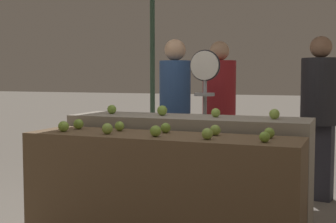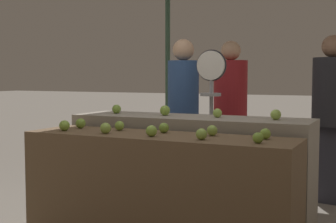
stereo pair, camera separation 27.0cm
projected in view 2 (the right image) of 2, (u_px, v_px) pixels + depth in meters
The scene contains 20 objects.
display_counter_front at pixel (158, 194), 3.48m from camera, with size 2.06×0.55×0.89m, color brown.
display_counter_back at pixel (189, 173), 4.02m from camera, with size 2.06×0.55×0.98m, color gray.
apple_front_0 at pixel (64, 126), 3.68m from camera, with size 0.08×0.08×0.08m, color #84AD3D.
apple_front_1 at pixel (106, 128), 3.51m from camera, with size 0.08×0.08×0.08m, color #8EB247.
apple_front_2 at pixel (151, 131), 3.34m from camera, with size 0.08×0.08×0.08m, color #84AD3D.
apple_front_3 at pixel (201, 134), 3.17m from camera, with size 0.08×0.08×0.08m, color #8EB247.
apple_front_4 at pixel (258, 138), 3.00m from camera, with size 0.07×0.07×0.07m, color #7AA338.
apple_front_5 at pixel (81, 123), 3.87m from camera, with size 0.08×0.08×0.08m, color #7AA338.
apple_front_6 at pixel (119, 126), 3.71m from camera, with size 0.08×0.08×0.08m, color #84AD3D.
apple_front_7 at pixel (164, 128), 3.55m from camera, with size 0.08×0.08×0.08m, color #7AA338.
apple_front_8 at pixel (212, 130), 3.38m from camera, with size 0.08×0.08×0.08m, color #8EB247.
apple_front_9 at pixel (265, 134), 3.20m from camera, with size 0.08×0.08×0.08m, color #84AD3D.
apple_back_0 at pixel (117, 109), 4.29m from camera, with size 0.08×0.08×0.08m, color #7AA338.
apple_back_1 at pixel (165, 110), 4.08m from camera, with size 0.09×0.09×0.09m, color #84AD3D.
apple_back_2 at pixel (217, 113), 3.87m from camera, with size 0.08×0.08×0.08m, color #8EB247.
apple_back_3 at pixel (276, 115), 3.66m from camera, with size 0.08×0.08×0.08m, color #8EB247.
produce_scale at pixel (211, 93), 4.51m from camera, with size 0.30×0.20×1.58m.
person_vendor_at_scale at pixel (183, 107), 4.92m from camera, with size 0.39×0.39×1.71m.
person_customer_left at pixel (230, 104), 5.46m from camera, with size 0.40×0.40×1.73m.
person_customer_right at pixel (331, 107), 4.84m from camera, with size 0.46×0.46×1.74m.
Camera 2 is at (1.56, -3.05, 1.32)m, focal length 50.00 mm.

